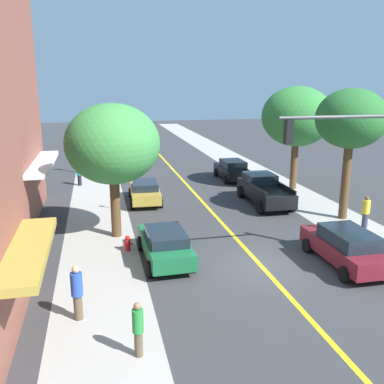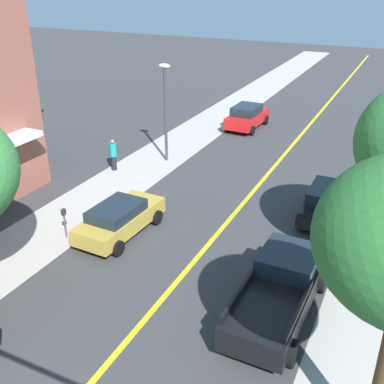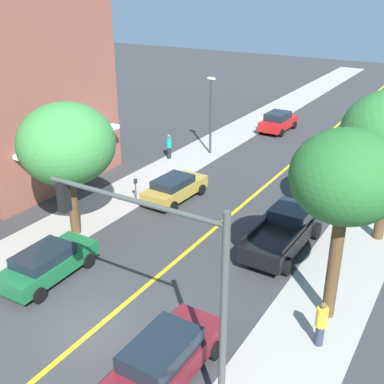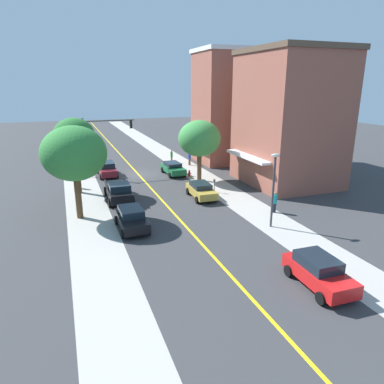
{
  "view_description": "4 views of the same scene",
  "coord_description": "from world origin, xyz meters",
  "px_view_note": "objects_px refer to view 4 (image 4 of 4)",
  "views": [
    {
      "loc": [
        -6.48,
        -15.42,
        7.48
      ],
      "look_at": [
        -1.12,
        8.47,
        1.19
      ],
      "focal_mm": 40.13,
      "sensor_mm": 36.0,
      "label": 1
    },
    {
      "loc": [
        6.35,
        -2.88,
        9.95
      ],
      "look_at": [
        -1.32,
        13.06,
        1.54
      ],
      "focal_mm": 43.71,
      "sensor_mm": 36.0,
      "label": 2
    },
    {
      "loc": [
        10.11,
        -9.82,
        11.44
      ],
      "look_at": [
        -0.99,
        8.53,
        2.02
      ],
      "focal_mm": 44.79,
      "sensor_mm": 36.0,
      "label": 3
    },
    {
      "loc": [
        7.97,
        39.93,
        10.1
      ],
      "look_at": [
        -1.72,
        13.73,
        1.54
      ],
      "focal_mm": 32.88,
      "sensor_mm": 36.0,
      "label": 4
    }
  ],
  "objects_px": {
    "red_sedan_left_curb": "(319,271)",
    "pedestrian_yellow_shirt": "(76,179)",
    "street_tree_right_corner": "(74,154)",
    "pedestrian_teal_shirt": "(275,202)",
    "street_lamp": "(274,181)",
    "pedestrian_blue_shirt": "(189,158)",
    "black_pickup_truck": "(119,191)",
    "street_tree_left_near": "(199,139)",
    "maroon_sedan_right_curb": "(107,169)",
    "gold_sedan_left_curb": "(201,190)",
    "black_sedan_right_curb": "(132,218)",
    "traffic_light_mast": "(100,136)",
    "green_sedan_left_curb": "(173,168)",
    "street_tree_left_far": "(74,136)",
    "fire_hydrant": "(189,173)",
    "parking_meter": "(214,184)",
    "pedestrian_green_shirt": "(172,156)"
  },
  "relations": [
    {
      "from": "pedestrian_teal_shirt",
      "to": "pedestrian_blue_shirt",
      "type": "bearing_deg",
      "value": -3.71
    },
    {
      "from": "green_sedan_left_curb",
      "to": "pedestrian_yellow_shirt",
      "type": "distance_m",
      "value": 11.11
    },
    {
      "from": "street_tree_left_near",
      "to": "street_tree_right_corner",
      "type": "bearing_deg",
      "value": 29.14
    },
    {
      "from": "gold_sedan_left_curb",
      "to": "pedestrian_green_shirt",
      "type": "xyz_separation_m",
      "value": [
        -2.0,
        -15.79,
        0.13
      ]
    },
    {
      "from": "black_sedan_right_curb",
      "to": "green_sedan_left_curb",
      "type": "xyz_separation_m",
      "value": [
        -7.66,
        -14.5,
        -0.06
      ]
    },
    {
      "from": "green_sedan_left_curb",
      "to": "black_pickup_truck",
      "type": "height_order",
      "value": "black_pickup_truck"
    },
    {
      "from": "red_sedan_left_curb",
      "to": "pedestrian_yellow_shirt",
      "type": "height_order",
      "value": "pedestrian_yellow_shirt"
    },
    {
      "from": "maroon_sedan_right_curb",
      "to": "street_tree_right_corner",
      "type": "bearing_deg",
      "value": -16.0
    },
    {
      "from": "street_tree_right_corner",
      "to": "street_lamp",
      "type": "xyz_separation_m",
      "value": [
        -13.17,
        6.82,
        -1.66
      ]
    },
    {
      "from": "parking_meter",
      "to": "gold_sedan_left_curb",
      "type": "relative_size",
      "value": 0.3
    },
    {
      "from": "green_sedan_left_curb",
      "to": "pedestrian_green_shirt",
      "type": "relative_size",
      "value": 2.67
    },
    {
      "from": "gold_sedan_left_curb",
      "to": "maroon_sedan_right_curb",
      "type": "bearing_deg",
      "value": -145.67
    },
    {
      "from": "street_lamp",
      "to": "pedestrian_green_shirt",
      "type": "distance_m",
      "value": 24.18
    },
    {
      "from": "maroon_sedan_right_curb",
      "to": "traffic_light_mast",
      "type": "bearing_deg",
      "value": -136.52
    },
    {
      "from": "pedestrian_blue_shirt",
      "to": "street_tree_left_far",
      "type": "bearing_deg",
      "value": 13.24
    },
    {
      "from": "red_sedan_left_curb",
      "to": "black_sedan_right_curb",
      "type": "distance_m",
      "value": 13.32
    },
    {
      "from": "gold_sedan_left_curb",
      "to": "black_pickup_truck",
      "type": "height_order",
      "value": "black_pickup_truck"
    },
    {
      "from": "fire_hydrant",
      "to": "maroon_sedan_right_curb",
      "type": "distance_m",
      "value": 9.5
    },
    {
      "from": "parking_meter",
      "to": "black_pickup_truck",
      "type": "xyz_separation_m",
      "value": [
        9.16,
        -0.7,
        0.03
      ]
    },
    {
      "from": "black_sedan_right_curb",
      "to": "gold_sedan_left_curb",
      "type": "distance_m",
      "value": 9.05
    },
    {
      "from": "street_tree_right_corner",
      "to": "black_pickup_truck",
      "type": "distance_m",
      "value": 6.46
    },
    {
      "from": "street_tree_right_corner",
      "to": "pedestrian_teal_shirt",
      "type": "relative_size",
      "value": 4.14
    },
    {
      "from": "street_tree_left_near",
      "to": "pedestrian_green_shirt",
      "type": "distance_m",
      "value": 10.66
    },
    {
      "from": "pedestrian_yellow_shirt",
      "to": "street_tree_left_far",
      "type": "bearing_deg",
      "value": 155.9
    },
    {
      "from": "street_tree_right_corner",
      "to": "street_lamp",
      "type": "relative_size",
      "value": 1.32
    },
    {
      "from": "street_tree_left_far",
      "to": "black_sedan_right_curb",
      "type": "xyz_separation_m",
      "value": [
        -3.07,
        10.82,
        -4.7
      ]
    },
    {
      "from": "pedestrian_green_shirt",
      "to": "red_sedan_left_curb",
      "type": "bearing_deg",
      "value": 57.56
    },
    {
      "from": "traffic_light_mast",
      "to": "street_tree_left_near",
      "type": "bearing_deg",
      "value": -32.41
    },
    {
      "from": "street_tree_left_near",
      "to": "red_sedan_left_curb",
      "type": "relative_size",
      "value": 1.56
    },
    {
      "from": "black_sedan_right_curb",
      "to": "black_pickup_truck",
      "type": "xyz_separation_m",
      "value": [
        -0.16,
        -7.01,
        0.09
      ]
    },
    {
      "from": "black_pickup_truck",
      "to": "pedestrian_blue_shirt",
      "type": "relative_size",
      "value": 2.95
    },
    {
      "from": "green_sedan_left_curb",
      "to": "gold_sedan_left_curb",
      "type": "distance_m",
      "value": 9.38
    },
    {
      "from": "gold_sedan_left_curb",
      "to": "street_tree_right_corner",
      "type": "bearing_deg",
      "value": -79.97
    },
    {
      "from": "black_sedan_right_curb",
      "to": "street_tree_left_near",
      "type": "bearing_deg",
      "value": 138.79
    },
    {
      "from": "street_tree_left_near",
      "to": "parking_meter",
      "type": "distance_m",
      "value": 5.94
    },
    {
      "from": "red_sedan_left_curb",
      "to": "pedestrian_green_shirt",
      "type": "bearing_deg",
      "value": 178.54
    },
    {
      "from": "street_tree_left_near",
      "to": "street_tree_right_corner",
      "type": "distance_m",
      "value": 14.87
    },
    {
      "from": "street_tree_left_near",
      "to": "red_sedan_left_curb",
      "type": "bearing_deg",
      "value": 84.99
    },
    {
      "from": "street_lamp",
      "to": "pedestrian_blue_shirt",
      "type": "xyz_separation_m",
      "value": [
        -1.42,
        -21.67,
        -2.48
      ]
    },
    {
      "from": "street_tree_left_far",
      "to": "pedestrian_green_shirt",
      "type": "relative_size",
      "value": 4.35
    },
    {
      "from": "maroon_sedan_right_curb",
      "to": "gold_sedan_left_curb",
      "type": "height_order",
      "value": "maroon_sedan_right_curb"
    },
    {
      "from": "gold_sedan_left_curb",
      "to": "pedestrian_blue_shirt",
      "type": "relative_size",
      "value": 2.32
    },
    {
      "from": "black_sedan_right_curb",
      "to": "black_pickup_truck",
      "type": "distance_m",
      "value": 7.01
    },
    {
      "from": "street_lamp",
      "to": "green_sedan_left_curb",
      "type": "distance_m",
      "value": 17.95
    },
    {
      "from": "fire_hydrant",
      "to": "black_pickup_truck",
      "type": "distance_m",
      "value": 10.84
    },
    {
      "from": "street_tree_left_far",
      "to": "street_lamp",
      "type": "height_order",
      "value": "street_tree_left_far"
    },
    {
      "from": "street_tree_right_corner",
      "to": "parking_meter",
      "type": "bearing_deg",
      "value": -168.39
    },
    {
      "from": "street_tree_left_far",
      "to": "pedestrian_green_shirt",
      "type": "height_order",
      "value": "street_tree_left_far"
    },
    {
      "from": "street_tree_right_corner",
      "to": "gold_sedan_left_curb",
      "type": "distance_m",
      "value": 11.82
    },
    {
      "from": "street_tree_right_corner",
      "to": "green_sedan_left_curb",
      "type": "bearing_deg",
      "value": -135.72
    }
  ]
}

